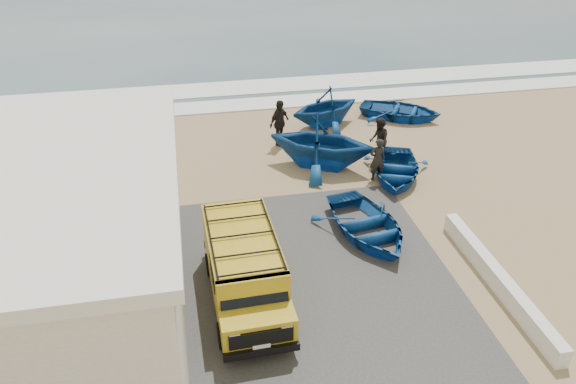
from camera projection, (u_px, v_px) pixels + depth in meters
ground at (297, 246)px, 17.26m from camera, size 160.00×160.00×0.00m
slab at (240, 295)px, 15.21m from camera, size 12.00×10.00×0.05m
surf_line at (246, 105)px, 27.43m from camera, size 180.00×1.60×0.06m
surf_wash at (240, 88)px, 29.55m from camera, size 180.00×2.20×0.04m
building at (5, 255)px, 13.22m from camera, size 8.40×9.40×4.30m
parapet at (498, 279)px, 15.41m from camera, size 0.35×6.00×0.55m
van at (245, 267)px, 14.62m from camera, size 1.95×4.59×1.95m
boat_near_left at (367, 225)px, 17.53m from camera, size 3.39×4.29×0.80m
boat_near_right at (396, 169)px, 20.83m from camera, size 3.64×4.21×0.73m
boat_mid_left at (321, 141)px, 21.28m from camera, size 5.24×5.02×2.14m
boat_far_left at (325, 107)px, 24.84m from camera, size 4.22×3.96×1.78m
boat_far_right at (400, 111)px, 25.81m from camera, size 4.52×4.18×0.76m
fisherman_front at (377, 159)px, 20.50m from camera, size 0.62×0.42×1.66m
fisherman_middle at (379, 140)px, 21.76m from camera, size 0.85×1.00×1.81m
fisherman_back at (279, 123)px, 23.06m from camera, size 1.18×1.11×1.95m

